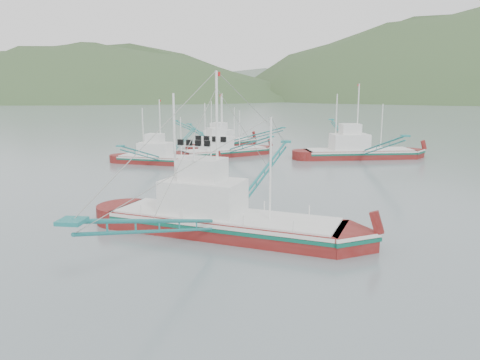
# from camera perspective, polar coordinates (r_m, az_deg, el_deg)

# --- Properties ---
(ground) EXTENTS (1200.00, 1200.00, 0.00)m
(ground) POSITION_cam_1_polar(r_m,az_deg,el_deg) (32.35, -1.39, -7.62)
(ground) COLOR slate
(ground) RESTS_ON ground
(main_boat) EXTENTS (17.63, 30.32, 12.49)m
(main_boat) POSITION_cam_1_polar(r_m,az_deg,el_deg) (33.65, -2.16, -2.75)
(main_boat) COLOR maroon
(main_boat) RESTS_ON ground
(bg_boat_far) EXTENTS (19.47, 22.09, 10.21)m
(bg_boat_far) POSITION_cam_1_polar(r_m,az_deg,el_deg) (72.29, -2.01, 4.62)
(bg_boat_far) COLOR maroon
(bg_boat_far) RESTS_ON ground
(bg_boat_right) EXTENTS (16.78, 28.92, 11.89)m
(bg_boat_right) POSITION_cam_1_polar(r_m,az_deg,el_deg) (72.37, 14.28, 4.27)
(bg_boat_right) COLOR maroon
(bg_boat_right) RESTS_ON ground
(bg_boat_left) EXTENTS (13.38, 23.50, 9.56)m
(bg_boat_left) POSITION_cam_1_polar(r_m,az_deg,el_deg) (66.03, -9.40, 3.24)
(bg_boat_left) COLOR maroon
(bg_boat_left) RESTS_ON ground
(bg_boat_extra) EXTENTS (21.95, 18.47, 10.21)m
(bg_boat_extra) POSITION_cam_1_polar(r_m,az_deg,el_deg) (83.39, -1.99, 5.48)
(bg_boat_extra) COLOR maroon
(bg_boat_extra) RESTS_ON ground
(headland_left) EXTENTS (448.00, 308.00, 210.00)m
(headland_left) POSITION_cam_1_polar(r_m,az_deg,el_deg) (431.91, -18.11, 9.25)
(headland_left) COLOR #314B26
(headland_left) RESTS_ON ground
(ridge_distant) EXTENTS (960.00, 400.00, 240.00)m
(ridge_distant) POSITION_cam_1_polar(r_m,az_deg,el_deg) (590.89, 10.06, 9.99)
(ridge_distant) COLOR slate
(ridge_distant) RESTS_ON ground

